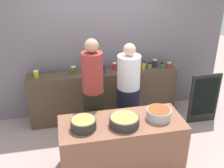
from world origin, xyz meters
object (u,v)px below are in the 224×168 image
object	(u,v)px
preserve_jar_3	(103,70)
cooking_pot_center	(124,121)
preserve_jar_10	(162,65)
preserve_jar_6	(134,66)
preserve_jar_8	(150,65)
preserve_jar_0	(36,74)
preserve_jar_5	(129,68)
cook_with_tongs	(93,101)
chalkboard_sign	(204,98)
preserve_jar_2	(93,68)
preserve_jar_11	(169,65)
cooking_pot_left	(83,124)
preserve_jar_9	(155,63)
preserve_jar_1	(73,70)
preserve_jar_4	(115,66)
preserve_jar_7	(144,65)
cook_in_cap	(128,96)
cooking_pot_right	(159,114)

from	to	relation	value
preserve_jar_3	cooking_pot_center	size ratio (longest dim) A/B	0.32
preserve_jar_10	preserve_jar_3	bearing A→B (deg)	179.40
preserve_jar_6	preserve_jar_8	xyz separation A→B (m)	(0.31, 0.01, -0.02)
preserve_jar_0	preserve_jar_5	bearing A→B (deg)	-2.67
cook_with_tongs	chalkboard_sign	size ratio (longest dim) A/B	1.88
cooking_pot_center	preserve_jar_2	bearing A→B (deg)	96.62
preserve_jar_6	preserve_jar_11	distance (m)	0.67
preserve_jar_10	cooking_pot_left	distance (m)	2.14
preserve_jar_2	preserve_jar_8	size ratio (longest dim) A/B	1.12
preserve_jar_9	cook_with_tongs	xyz separation A→B (m)	(-1.29, -0.87, -0.19)
preserve_jar_1	preserve_jar_9	world-z (taller)	preserve_jar_9
preserve_jar_9	preserve_jar_10	distance (m)	0.15
preserve_jar_3	preserve_jar_9	size ratio (longest dim) A/B	0.88
preserve_jar_0	preserve_jar_4	world-z (taller)	preserve_jar_4
preserve_jar_3	preserve_jar_5	bearing A→B (deg)	-2.56
preserve_jar_2	preserve_jar_9	size ratio (longest dim) A/B	0.79
preserve_jar_9	preserve_jar_11	bearing A→B (deg)	-20.80
preserve_jar_7	preserve_jar_9	distance (m)	0.23
preserve_jar_1	chalkboard_sign	bearing A→B (deg)	-13.32
preserve_jar_10	cook_in_cap	distance (m)	1.00
preserve_jar_7	cook_with_tongs	bearing A→B (deg)	-142.10
preserve_jar_5	cook_with_tongs	bearing A→B (deg)	-135.23
preserve_jar_3	cooking_pot_center	distance (m)	1.45
preserve_jar_7	preserve_jar_2	bearing A→B (deg)	176.31
preserve_jar_2	cooking_pot_right	size ratio (longest dim) A/B	0.34
preserve_jar_10	cooking_pot_right	bearing A→B (deg)	-112.99
cook_in_cap	chalkboard_sign	size ratio (longest dim) A/B	1.70
preserve_jar_11	cook_in_cap	world-z (taller)	cook_in_cap
preserve_jar_0	cooking_pot_center	distance (m)	1.91
preserve_jar_3	preserve_jar_8	size ratio (longest dim) A/B	1.25
preserve_jar_7	preserve_jar_11	world-z (taller)	preserve_jar_7
preserve_jar_1	cooking_pot_right	xyz separation A→B (m)	(1.04, -1.44, -0.15)
preserve_jar_3	cooking_pot_center	world-z (taller)	preserve_jar_3
preserve_jar_3	preserve_jar_5	distance (m)	0.47
preserve_jar_3	chalkboard_sign	distance (m)	1.90
preserve_jar_11	cook_with_tongs	bearing A→B (deg)	-153.07
preserve_jar_10	cooking_pot_center	xyz separation A→B (m)	(-1.08, -1.43, -0.15)
preserve_jar_11	preserve_jar_1	bearing A→B (deg)	178.24
cook_in_cap	cooking_pot_right	bearing A→B (deg)	-75.66
preserve_jar_3	cooking_pot_left	bearing A→B (deg)	-110.08
preserve_jar_0	preserve_jar_6	size ratio (longest dim) A/B	0.81
preserve_jar_2	preserve_jar_7	size ratio (longest dim) A/B	0.82
preserve_jar_4	cook_with_tongs	xyz separation A→B (m)	(-0.52, -0.88, -0.18)
preserve_jar_1	preserve_jar_7	size ratio (longest dim) A/B	1.03
cook_in_cap	cooking_pot_center	bearing A→B (deg)	-108.27
preserve_jar_8	cooking_pot_right	bearing A→B (deg)	-104.25
preserve_jar_8	preserve_jar_11	distance (m)	0.36
cooking_pot_left	chalkboard_sign	bearing A→B (deg)	22.09
preserve_jar_1	preserve_jar_9	distance (m)	1.51
cooking_pot_left	cooking_pot_right	size ratio (longest dim) A/B	0.99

